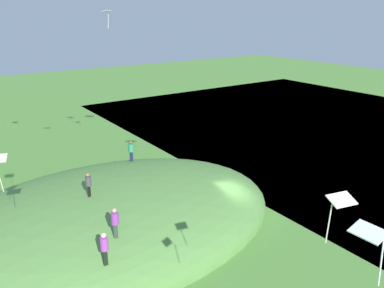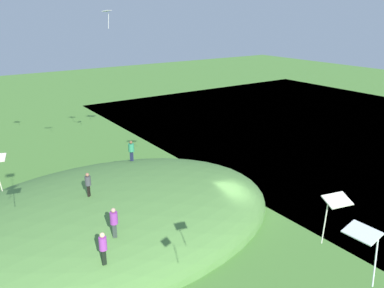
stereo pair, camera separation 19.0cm
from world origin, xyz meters
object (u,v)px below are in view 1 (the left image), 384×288
at_px(person_walking_path, 131,149).
at_px(kite_5, 370,236).
at_px(person_watching_kites, 115,219).
at_px(kite_8, 340,203).
at_px(kite_12, 107,12).
at_px(person_with_child, 88,182).
at_px(mooring_post, 227,184).
at_px(person_near_shore, 104,245).

distance_m(person_walking_path, kite_5, 24.81).
height_order(person_watching_kites, kite_8, kite_8).
xyz_separation_m(person_walking_path, kite_12, (1.13, -0.41, 10.42)).
distance_m(person_with_child, person_watching_kites, 4.34).
xyz_separation_m(person_with_child, kite_8, (-1.40, 16.32, 5.09)).
bearing_deg(person_watching_kites, kite_8, 117.01).
height_order(person_watching_kites, kite_12, kite_12).
relative_size(person_walking_path, kite_12, 1.35).
bearing_deg(person_watching_kites, person_with_child, -73.00).
xyz_separation_m(person_walking_path, mooring_post, (-6.44, 4.50, -3.06)).
height_order(person_near_shore, kite_5, kite_5).
relative_size(person_with_child, kite_5, 1.17).
distance_m(person_with_child, mooring_post, 12.48).
bearing_deg(kite_12, person_walking_path, 160.26).
distance_m(person_near_shore, kite_8, 12.68).
relative_size(person_walking_path, kite_8, 1.13).
xyz_separation_m(person_walking_path, kite_5, (5.66, 23.40, 5.99)).
height_order(person_walking_path, kite_12, kite_12).
bearing_deg(kite_5, person_near_shore, -84.56).
height_order(person_with_child, mooring_post, person_with_child).
height_order(person_near_shore, mooring_post, person_near_shore).
xyz_separation_m(person_with_child, person_near_shore, (1.35, 5.55, -1.02)).
xyz_separation_m(person_with_child, kite_5, (0.15, 18.10, 5.53)).
bearing_deg(person_with_child, kite_8, -127.72).
height_order(kite_12, mooring_post, kite_12).
xyz_separation_m(person_near_shore, kite_12, (-5.73, -11.26, 10.98)).
distance_m(kite_12, mooring_post, 16.21).
distance_m(kite_8, mooring_post, 21.86).
xyz_separation_m(person_with_child, kite_12, (-4.38, -5.71, 9.96)).
bearing_deg(person_near_shore, kite_5, -79.30).
xyz_separation_m(person_walking_path, kite_8, (4.10, 21.62, 5.54)).
xyz_separation_m(person_watching_kites, person_walking_path, (-5.70, -9.60, 0.09)).
bearing_deg(person_with_child, person_walking_path, 1.25).
bearing_deg(person_near_shore, kite_12, 68.29).
relative_size(kite_5, kite_8, 0.89).
bearing_deg(person_watching_kites, mooring_post, -137.74).
xyz_separation_m(person_watching_kites, person_near_shore, (1.16, 1.25, -0.47)).
bearing_deg(mooring_post, kite_8, 58.37).
relative_size(person_walking_path, kite_5, 1.27).
xyz_separation_m(person_near_shore, kite_8, (-2.75, 10.77, 6.11)).
height_order(person_near_shore, kite_8, kite_8).
xyz_separation_m(person_watching_kites, mooring_post, (-12.13, -5.10, -2.97)).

